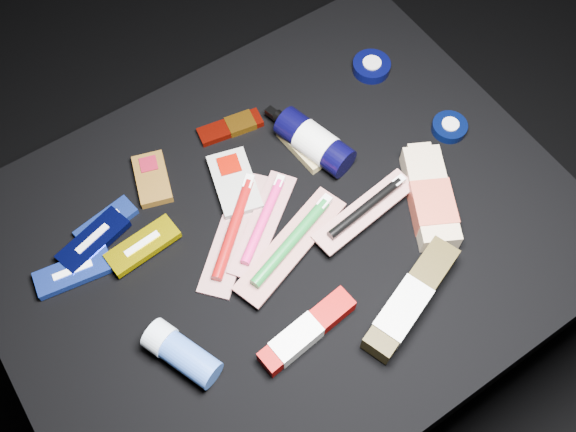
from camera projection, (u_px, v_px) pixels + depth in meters
ground at (285, 309)px, 1.45m from camera, size 3.00×3.00×0.00m
cloth_table at (285, 275)px, 1.28m from camera, size 0.98×0.78×0.40m
luna_bar_0 at (106, 222)px, 1.10m from camera, size 0.11×0.06×0.01m
luna_bar_1 at (74, 272)px, 1.05m from camera, size 0.13×0.07×0.02m
luna_bar_2 at (94, 241)px, 1.08m from camera, size 0.13×0.08×0.02m
luna_bar_3 at (143, 246)px, 1.07m from camera, size 0.13×0.06×0.02m
clif_bar_0 at (152, 177)px, 1.14m from camera, size 0.08×0.11×0.02m
clif_bar_1 at (234, 181)px, 1.13m from camera, size 0.10×0.14×0.02m
clif_bar_2 at (305, 142)px, 1.17m from camera, size 0.07×0.11×0.02m
power_bar at (234, 126)px, 1.19m from camera, size 0.13×0.06×0.01m
lotion_bottle at (314, 142)px, 1.15m from camera, size 0.09×0.19×0.06m
cream_tin_upper at (371, 66)px, 1.25m from camera, size 0.07×0.07×0.02m
cream_tin_lower at (449, 127)px, 1.19m from camera, size 0.06×0.06×0.02m
bodywash_bottle at (430, 199)px, 1.10m from camera, size 0.15×0.20×0.04m
deodorant_stick at (181, 353)px, 0.97m from camera, size 0.09×0.13×0.05m
toothbrush_pack_0 at (234, 229)px, 1.09m from camera, size 0.22×0.20×0.03m
toothbrush_pack_1 at (264, 221)px, 1.09m from camera, size 0.20×0.16×0.02m
toothbrush_pack_2 at (292, 242)px, 1.06m from camera, size 0.25×0.13×0.03m
toothbrush_pack_3 at (366, 209)px, 1.08m from camera, size 0.21×0.07×0.02m
toothpaste_carton_red at (303, 334)px, 1.00m from camera, size 0.18×0.06×0.03m
toothpaste_carton_green at (408, 303)px, 1.01m from camera, size 0.22×0.12×0.04m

